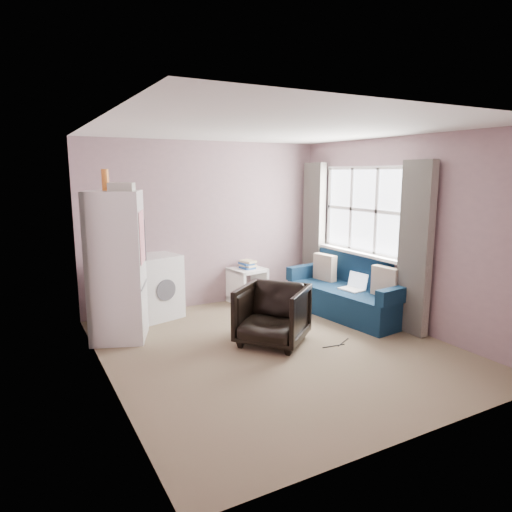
% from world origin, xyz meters
% --- Properties ---
extents(room, '(3.84, 4.24, 2.54)m').
position_xyz_m(room, '(0.02, 0.01, 1.25)').
color(room, '#7F6D53').
rests_on(room, ground).
extents(armchair, '(1.04, 1.04, 0.78)m').
position_xyz_m(armchair, '(0.04, 0.16, 0.39)').
color(armchair, black).
rests_on(armchair, ground).
extents(fridge, '(0.81, 0.81, 2.08)m').
position_xyz_m(fridge, '(-1.55, 1.19, 0.93)').
color(fridge, white).
rests_on(fridge, ground).
extents(washing_machine, '(0.78, 0.78, 0.90)m').
position_xyz_m(washing_machine, '(-0.93, 1.84, 0.47)').
color(washing_machine, white).
rests_on(washing_machine, ground).
extents(side_table, '(0.56, 0.56, 0.67)m').
position_xyz_m(side_table, '(0.59, 1.88, 0.32)').
color(side_table, white).
rests_on(side_table, ground).
extents(sofa, '(1.07, 1.97, 0.84)m').
position_xyz_m(sofa, '(1.65, 0.60, 0.31)').
color(sofa, '#102C4A').
rests_on(sofa, ground).
extents(window_dressing, '(0.17, 2.62, 2.18)m').
position_xyz_m(window_dressing, '(1.78, 0.70, 1.11)').
color(window_dressing, white).
rests_on(window_dressing, ground).
extents(floor_cables, '(0.46, 0.15, 0.01)m').
position_xyz_m(floor_cables, '(0.71, -0.27, 0.01)').
color(floor_cables, black).
rests_on(floor_cables, ground).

